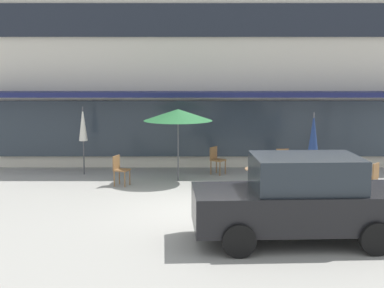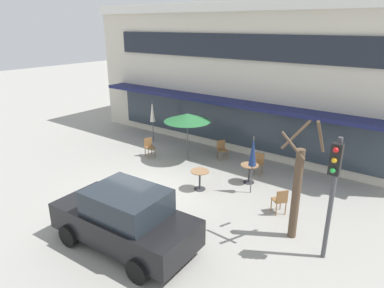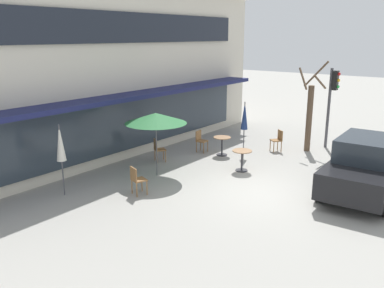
{
  "view_description": "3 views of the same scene",
  "coord_description": "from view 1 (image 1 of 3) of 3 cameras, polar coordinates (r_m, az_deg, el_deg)",
  "views": [
    {
      "loc": [
        -0.36,
        -13.98,
        3.63
      ],
      "look_at": [
        -0.29,
        2.58,
        1.3
      ],
      "focal_mm": 55.0,
      "sensor_mm": 36.0,
      "label": 1
    },
    {
      "loc": [
        8.21,
        -7.88,
        5.94
      ],
      "look_at": [
        0.2,
        2.78,
        1.25
      ],
      "focal_mm": 32.0,
      "sensor_mm": 36.0,
      "label": 2
    },
    {
      "loc": [
        -10.66,
        -5.37,
        4.71
      ],
      "look_at": [
        -0.57,
        2.37,
        1.3
      ],
      "focal_mm": 38.0,
      "sensor_mm": 36.0,
      "label": 3
    }
  ],
  "objects": [
    {
      "name": "ground_plane",
      "position": [
        14.45,
        1.2,
        -6.53
      ],
      "size": [
        80.0,
        80.0,
        0.0
      ],
      "primitive_type": "plane",
      "color": "#9E9B93"
    },
    {
      "name": "building_facade",
      "position": [
        23.95,
        0.61,
        7.62
      ],
      "size": [
        17.41,
        9.1,
        6.93
      ],
      "color": "beige",
      "rests_on": "ground"
    },
    {
      "name": "cafe_table_near_wall",
      "position": [
        17.81,
        9.41,
        -2.16
      ],
      "size": [
        0.7,
        0.7,
        0.76
      ],
      "color": "#333338",
      "rests_on": "ground"
    },
    {
      "name": "cafe_table_streetside",
      "position": [
        16.03,
        6.12,
        -3.23
      ],
      "size": [
        0.7,
        0.7,
        0.76
      ],
      "color": "#333338",
      "rests_on": "ground"
    },
    {
      "name": "patio_umbrella_green_folded",
      "position": [
        19.15,
        -10.79,
        1.88
      ],
      "size": [
        0.28,
        0.28,
        2.2
      ],
      "color": "#4C4C51",
      "rests_on": "ground"
    },
    {
      "name": "patio_umbrella_cream_folded",
      "position": [
        17.02,
        11.43,
        1.11
      ],
      "size": [
        0.28,
        0.28,
        2.2
      ],
      "color": "#4C4C51",
      "rests_on": "ground"
    },
    {
      "name": "patio_umbrella_corner_open",
      "position": [
        17.8,
        -1.63,
        2.84
      ],
      "size": [
        2.1,
        2.1,
        2.2
      ],
      "color": "#4C4C51",
      "rests_on": "ground"
    },
    {
      "name": "cafe_chair_0",
      "position": [
        19.02,
        2.1,
        -1.38
      ],
      "size": [
        0.55,
        0.55,
        0.89
      ],
      "color": "olive",
      "rests_on": "ground"
    },
    {
      "name": "cafe_chair_1",
      "position": [
        17.39,
        -7.3,
        -2.33
      ],
      "size": [
        0.51,
        0.51,
        0.89
      ],
      "color": "olive",
      "rests_on": "ground"
    },
    {
      "name": "cafe_chair_2",
      "position": [
        16.8,
        16.78,
        -2.97
      ],
      "size": [
        0.56,
        0.56,
        0.89
      ],
      "color": "olive",
      "rests_on": "ground"
    },
    {
      "name": "cafe_chair_3",
      "position": [
        18.75,
        8.57,
        -1.6
      ],
      "size": [
        0.44,
        0.44,
        0.89
      ],
      "color": "olive",
      "rests_on": "ground"
    },
    {
      "name": "parked_sedan",
      "position": [
        12.07,
        10.15,
        -5.28
      ],
      "size": [
        4.28,
        2.18,
        1.76
      ],
      "color": "black",
      "rests_on": "ground"
    }
  ]
}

